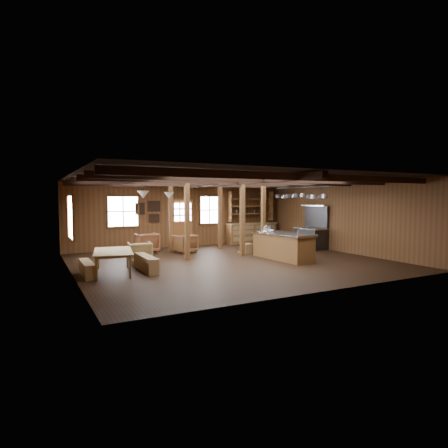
{
  "coord_description": "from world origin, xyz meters",
  "views": [
    {
      "loc": [
        -6.05,
        -10.94,
        2.15
      ],
      "look_at": [
        -0.05,
        0.45,
        1.25
      ],
      "focal_mm": 30.0,
      "sensor_mm": 36.0,
      "label": 1
    }
  ],
  "objects_px": {
    "dining_table": "(115,262)",
    "armchair_b": "(185,244)",
    "armchair_a": "(147,243)",
    "commercial_range": "(311,234)",
    "armchair_c": "(140,252)",
    "kitchen_island": "(283,246)"
  },
  "relations": [
    {
      "from": "dining_table",
      "to": "armchair_b",
      "type": "bearing_deg",
      "value": -38.2
    },
    {
      "from": "dining_table",
      "to": "armchair_b",
      "type": "xyz_separation_m",
      "value": [
        3.3,
        2.87,
        0.03
      ]
    },
    {
      "from": "armchair_a",
      "to": "armchair_b",
      "type": "xyz_separation_m",
      "value": [
        1.32,
        -0.75,
        -0.03
      ]
    },
    {
      "from": "armchair_a",
      "to": "armchair_b",
      "type": "distance_m",
      "value": 1.51
    },
    {
      "from": "commercial_range",
      "to": "armchair_c",
      "type": "height_order",
      "value": "commercial_range"
    },
    {
      "from": "armchair_b",
      "to": "armchair_c",
      "type": "relative_size",
      "value": 1.04
    },
    {
      "from": "commercial_range",
      "to": "armchair_a",
      "type": "xyz_separation_m",
      "value": [
        -6.57,
        2.08,
        -0.22
      ]
    },
    {
      "from": "armchair_c",
      "to": "dining_table",
      "type": "bearing_deg",
      "value": 58.85
    },
    {
      "from": "dining_table",
      "to": "armchair_a",
      "type": "relative_size",
      "value": 2.18
    },
    {
      "from": "armchair_c",
      "to": "commercial_range",
      "type": "bearing_deg",
      "value": -172.44
    },
    {
      "from": "armchair_a",
      "to": "commercial_range",
      "type": "bearing_deg",
      "value": 162.52
    },
    {
      "from": "commercial_range",
      "to": "armchair_a",
      "type": "relative_size",
      "value": 2.17
    },
    {
      "from": "commercial_range",
      "to": "dining_table",
      "type": "xyz_separation_m",
      "value": [
        -8.55,
        -1.53,
        -0.28
      ]
    },
    {
      "from": "armchair_a",
      "to": "kitchen_island",
      "type": "bearing_deg",
      "value": 134.74
    },
    {
      "from": "armchair_a",
      "to": "armchair_b",
      "type": "bearing_deg",
      "value": 150.58
    },
    {
      "from": "kitchen_island",
      "to": "armchair_b",
      "type": "bearing_deg",
      "value": 125.03
    },
    {
      "from": "kitchen_island",
      "to": "dining_table",
      "type": "height_order",
      "value": "kitchen_island"
    },
    {
      "from": "armchair_a",
      "to": "armchair_c",
      "type": "bearing_deg",
      "value": 68.44
    },
    {
      "from": "armchair_a",
      "to": "armchair_c",
      "type": "xyz_separation_m",
      "value": [
        -0.86,
        -2.18,
        -0.04
      ]
    },
    {
      "from": "dining_table",
      "to": "armchair_a",
      "type": "bearing_deg",
      "value": -17.93
    },
    {
      "from": "armchair_b",
      "to": "armchair_c",
      "type": "bearing_deg",
      "value": 22.63
    },
    {
      "from": "armchair_a",
      "to": "armchair_c",
      "type": "height_order",
      "value": "armchair_a"
    }
  ]
}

